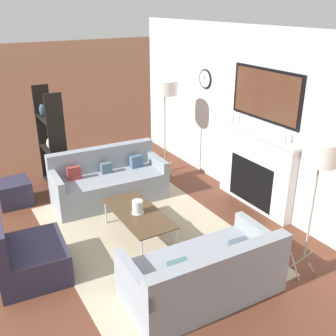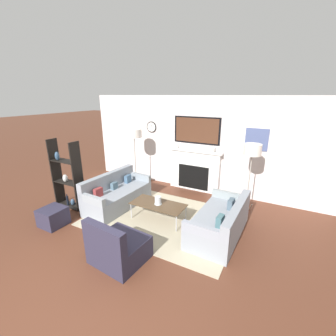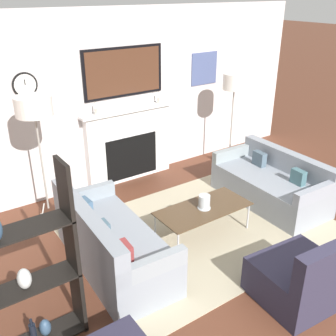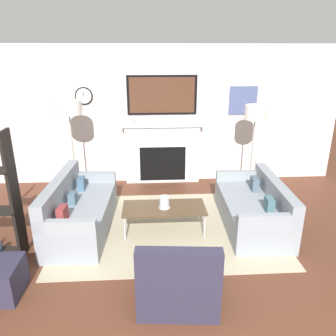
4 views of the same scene
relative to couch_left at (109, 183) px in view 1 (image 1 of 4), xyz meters
The scene contains 11 objects.
fireplace_wall 2.57m from the couch_left, 56.13° to the left, with size 7.11×0.28×2.70m.
area_rug 1.37m from the couch_left, ahead, with size 3.28×2.38×0.01m.
couch_left is the anchor object (origin of this frame).
couch_right 2.66m from the couch_left, ahead, with size 0.90×1.73×0.73m.
armchair 2.07m from the couch_left, 49.57° to the right, with size 0.90×0.84×0.82m.
coffee_table 1.27m from the couch_left, ahead, with size 1.22×0.57×0.39m.
hurricane_candle 1.29m from the couch_left, ahead, with size 0.17×0.17×0.18m.
floor_lamp_left 1.84m from the couch_left, 103.33° to the left, with size 0.44×0.44×1.79m.
floor_lamp_right 3.43m from the couch_left, 22.48° to the left, with size 0.38×0.38×1.68m.
shelf_unit 1.29m from the couch_left, 150.68° to the right, with size 0.81×0.28×1.70m.
ottoman 1.50m from the couch_left, 115.14° to the right, with size 0.49×0.49×0.39m.
Camera 1 is at (4.10, 0.55, 3.00)m, focal length 42.00 mm.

